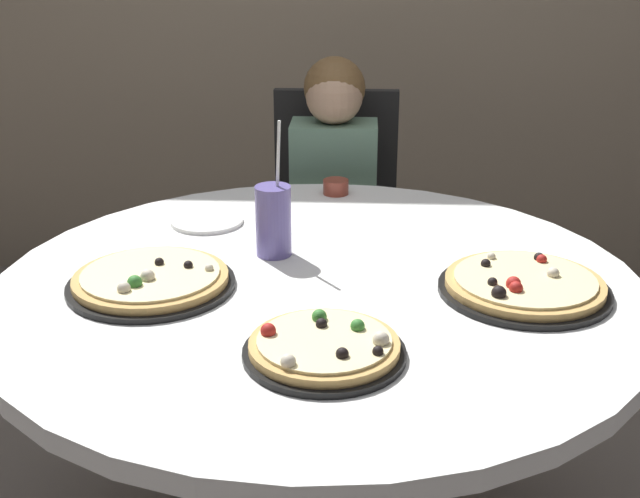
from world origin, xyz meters
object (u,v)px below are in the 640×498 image
Objects in this scene: pizza_pepperoni at (524,285)px; plate_small at (207,221)px; chair_wooden at (335,223)px; pizza_cheese at (151,280)px; dining_table at (319,316)px; diner_child at (332,258)px; soda_cup at (273,220)px; sauce_bowl at (336,187)px; pizza_veggie at (324,347)px.

pizza_pepperoni reaches higher than plate_small.
chair_wooden is at bearing 112.73° from pizza_pepperoni.
chair_wooden reaches higher than pizza_cheese.
diner_child is (-0.00, 0.77, -0.18)m from dining_table.
soda_cup reaches higher than chair_wooden.
dining_table is at bearing -51.87° from soda_cup.
dining_table is 7.55× the size of plate_small.
dining_table is 1.43× the size of chair_wooden.
plate_small is at bearing 131.59° from dining_table.
diner_child is (-0.00, -0.18, -0.05)m from chair_wooden.
pizza_cheese is 0.39m from plate_small.
pizza_cheese is at bearing -140.09° from soda_cup.
dining_table is 3.92× the size of pizza_pepperoni.
pizza_veggie is at bearing -89.22° from sauce_bowl.
pizza_pepperoni is at bearing -62.80° from diner_child.
plate_small is (0.04, 0.39, -0.01)m from pizza_cheese.
chair_wooden is at bearing 89.98° from dining_table.
chair_wooden is 1.09m from pizza_cheese.
diner_child reaches higher than sauce_bowl.
pizza_veggie is 0.92× the size of soda_cup.
pizza_cheese is at bearing -118.90° from sauce_bowl.
chair_wooden reaches higher than dining_table.
sauce_bowl reaches higher than plate_small.
sauce_bowl is at bearing -85.18° from diner_child.
sauce_bowl is (0.36, 0.65, 0.00)m from pizza_cheese.
chair_wooden is at bearing 64.29° from plate_small.
pizza_veggie is at bearing -88.79° from chair_wooden.
pizza_pepperoni is 4.95× the size of sauce_bowl.
pizza_veggie is at bearing -63.75° from plate_small.
plate_small is at bearing -115.71° from chair_wooden.
pizza_veggie reaches higher than dining_table.
soda_cup is (-0.11, 0.14, 0.16)m from dining_table.
chair_wooden is 2.76× the size of pizza_cheese.
diner_child is 15.46× the size of sauce_bowl.
chair_wooden reaches higher than pizza_pepperoni.
soda_cup is at bearing -99.68° from diner_child.
pizza_veggie is 0.82× the size of pizza_pepperoni.
diner_child is at bearing 80.32° from soda_cup.
diner_child is at bearing 67.63° from pizza_cheese.
pizza_cheese is 1.12× the size of soda_cup.
dining_table is 0.34m from pizza_veggie.
dining_table is at bearing -90.02° from chair_wooden.
plate_small is (-0.31, -0.25, -0.02)m from sauce_bowl.
chair_wooden reaches higher than sauce_bowl.
sauce_bowl is (0.02, -0.18, 0.29)m from diner_child.
pizza_cheese is at bearing -96.35° from plate_small.
pizza_cheese is at bearing -112.37° from diner_child.
pizza_pepperoni is (0.42, -0.04, 0.10)m from dining_table.
soda_cup reaches higher than dining_table.
soda_cup is at bearing -46.19° from plate_small.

